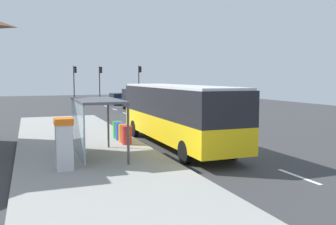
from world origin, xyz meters
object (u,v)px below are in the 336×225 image
object	(u,v)px
recycling_bin_red	(127,135)
traffic_light_far_side	(75,79)
white_van	(136,98)
bus_shelter	(90,113)
sedan_near	(118,99)
recycling_bin_orange	(123,133)
ticket_machine	(64,144)
recycling_bin_blue	(120,131)
traffic_light_near_side	(139,79)
traffic_light_median	(100,79)
bus	(176,112)
recycling_bin_green	(117,130)

from	to	relation	value
recycling_bin_red	traffic_light_far_side	bearing A→B (deg)	87.96
white_van	bus_shelter	size ratio (longest dim) A/B	1.31
sedan_near	recycling_bin_orange	xyz separation A→B (m)	(-6.50, -28.93, -0.14)
traffic_light_far_side	white_van	bearing A→B (deg)	-63.25
ticket_machine	recycling_bin_red	size ratio (longest dim) A/B	2.04
recycling_bin_blue	traffic_light_near_side	bearing A→B (deg)	71.33
recycling_bin_red	traffic_light_median	world-z (taller)	traffic_light_median
bus	ticket_machine	size ratio (longest dim) A/B	5.68
bus	ticket_machine	xyz separation A→B (m)	(-5.98, -3.64, -0.67)
traffic_light_median	bus_shelter	size ratio (longest dim) A/B	1.28
traffic_light_median	ticket_machine	bearing A→B (deg)	-102.69
ticket_machine	traffic_light_near_side	distance (m)	36.85
bus	bus_shelter	xyz separation A→B (m)	(-4.70, -1.77, 0.25)
recycling_bin_red	bus_shelter	world-z (taller)	bus_shelter
bus	ticket_machine	world-z (taller)	bus
recycling_bin_green	traffic_light_median	world-z (taller)	traffic_light_median
sedan_near	recycling_bin_red	world-z (taller)	sedan_near
white_van	traffic_light_median	bearing A→B (deg)	99.04
white_van	recycling_bin_orange	bearing A→B (deg)	-108.02
traffic_light_median	sedan_near	bearing A→B (deg)	-47.38
recycling_bin_orange	bus_shelter	bearing A→B (deg)	-125.79
white_van	ticket_machine	bearing A→B (deg)	-111.90
recycling_bin_red	recycling_bin_green	world-z (taller)	same
traffic_light_median	bus_shelter	xyz separation A→B (m)	(-6.81, -34.07, -1.30)
recycling_bin_green	traffic_light_near_side	size ratio (longest dim) A/B	0.18
sedan_near	bus	bearing A→B (deg)	-97.55
traffic_light_near_side	white_van	bearing A→B (deg)	-108.74
traffic_light_far_side	traffic_light_median	world-z (taller)	traffic_light_median
sedan_near	recycling_bin_green	world-z (taller)	sedan_near
recycling_bin_red	traffic_light_far_side	world-z (taller)	traffic_light_far_side
bus	recycling_bin_blue	world-z (taller)	bus
sedan_near	traffic_light_median	world-z (taller)	traffic_light_median
white_van	recycling_bin_blue	size ratio (longest dim) A/B	5.50
recycling_bin_blue	traffic_light_far_side	distance (m)	29.65
traffic_light_median	bus_shelter	bearing A→B (deg)	-101.31
traffic_light_near_side	traffic_light_far_side	xyz separation A→B (m)	(-8.60, 0.80, -0.06)
recycling_bin_green	traffic_light_far_side	distance (m)	28.95
recycling_bin_red	recycling_bin_green	xyz separation A→B (m)	(0.00, 2.10, 0.00)
recycling_bin_orange	sedan_near	bearing A→B (deg)	77.34
ticket_machine	traffic_light_far_side	bearing A→B (deg)	82.55
recycling_bin_orange	recycling_bin_blue	world-z (taller)	same
recycling_bin_orange	traffic_light_near_side	distance (m)	31.08
recycling_bin_orange	traffic_light_near_side	world-z (taller)	traffic_light_near_side
sedan_near	recycling_bin_blue	xyz separation A→B (m)	(-6.50, -28.23, -0.14)
ticket_machine	recycling_bin_orange	bearing A→B (deg)	54.69
recycling_bin_blue	traffic_light_median	world-z (taller)	traffic_light_median
bus	recycling_bin_green	bearing A→B (deg)	132.72
recycling_bin_blue	recycling_bin_green	size ratio (longest dim) A/B	1.00
recycling_bin_orange	bus_shelter	size ratio (longest dim) A/B	0.24
recycling_bin_blue	traffic_light_median	bearing A→B (deg)	81.37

